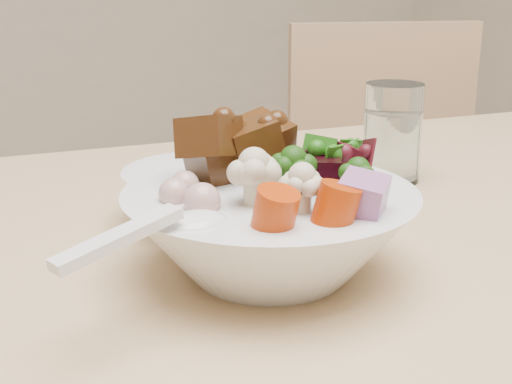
# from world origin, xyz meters

# --- Properties ---
(chair_far) EXTENTS (0.53, 0.53, 0.89)m
(chair_far) POSITION_xyz_m (0.49, 0.74, 0.50)
(chair_far) COLOR tan
(chair_far) RESTS_ON ground
(food_bowl) EXTENTS (0.23, 0.23, 0.13)m
(food_bowl) POSITION_xyz_m (-0.18, 0.12, 0.80)
(food_bowl) COLOR silver
(food_bowl) RESTS_ON dining_table
(soup_spoon) EXTENTS (0.13, 0.06, 0.03)m
(soup_spoon) POSITION_xyz_m (-0.28, 0.08, 0.83)
(soup_spoon) COLOR silver
(soup_spoon) RESTS_ON food_bowl
(water_glass) EXTENTS (0.06, 0.06, 0.11)m
(water_glass) POSITION_xyz_m (0.07, 0.27, 0.82)
(water_glass) COLOR white
(water_glass) RESTS_ON dining_table
(side_bowl) EXTENTS (0.15, 0.15, 0.05)m
(side_bowl) POSITION_xyz_m (-0.18, 0.26, 0.79)
(side_bowl) COLOR silver
(side_bowl) RESTS_ON dining_table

